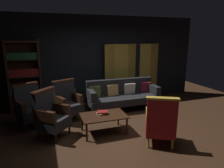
# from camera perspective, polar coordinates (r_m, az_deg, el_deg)

# --- Properties ---
(ground_plane) EXTENTS (10.00, 10.00, 0.00)m
(ground_plane) POSITION_cam_1_polar(r_m,az_deg,el_deg) (4.71, 3.26, -13.47)
(ground_plane) COLOR #331E11
(back_wall) EXTENTS (7.20, 0.10, 2.80)m
(back_wall) POSITION_cam_1_polar(r_m,az_deg,el_deg) (6.58, -4.71, 6.93)
(back_wall) COLOR black
(back_wall) RESTS_ON ground_plane
(folding_screen) EXTENTS (2.15, 0.33, 1.90)m
(folding_screen) POSITION_cam_1_polar(r_m,az_deg,el_deg) (6.96, 5.93, 3.81)
(folding_screen) COLOR #B29338
(folding_screen) RESTS_ON ground_plane
(bookshelf) EXTENTS (0.90, 0.32, 2.05)m
(bookshelf) POSITION_cam_1_polar(r_m,az_deg,el_deg) (6.20, -23.67, 2.30)
(bookshelf) COLOR black
(bookshelf) RESTS_ON ground_plane
(velvet_couch) EXTENTS (2.12, 0.78, 0.88)m
(velvet_couch) POSITION_cam_1_polar(r_m,az_deg,el_deg) (6.00, 2.93, -2.85)
(velvet_couch) COLOR black
(velvet_couch) RESTS_ON ground_plane
(coffee_table) EXTENTS (1.00, 0.64, 0.42)m
(coffee_table) POSITION_cam_1_polar(r_m,az_deg,el_deg) (4.53, -2.38, -9.42)
(coffee_table) COLOR black
(coffee_table) RESTS_ON ground_plane
(armchair_gilt_accent) EXTENTS (0.78, 0.78, 1.04)m
(armchair_gilt_accent) POSITION_cam_1_polar(r_m,az_deg,el_deg) (4.11, 13.70, -10.46)
(armchair_gilt_accent) COLOR #B78E33
(armchair_gilt_accent) RESTS_ON ground_plane
(armchair_wing_left) EXTENTS (0.77, 0.76, 1.04)m
(armchair_wing_left) POSITION_cam_1_polar(r_m,az_deg,el_deg) (5.20, -22.51, -6.03)
(armchair_wing_left) COLOR black
(armchair_wing_left) RESTS_ON ground_plane
(armchair_wing_right) EXTENTS (0.82, 0.82, 1.04)m
(armchair_wing_right) POSITION_cam_1_polar(r_m,az_deg,el_deg) (4.52, -17.13, -8.48)
(armchair_wing_right) COLOR black
(armchair_wing_right) RESTS_ON ground_plane
(armchair_wing_far) EXTENTS (0.75, 0.75, 1.04)m
(armchair_wing_far) POSITION_cam_1_polar(r_m,az_deg,el_deg) (5.31, -12.64, -4.92)
(armchair_wing_far) COLOR black
(armchair_wing_far) RESTS_ON ground_plane
(potted_plant) EXTENTS (0.57, 0.57, 0.87)m
(potted_plant) POSITION_cam_1_polar(r_m,az_deg,el_deg) (5.99, -12.97, -2.77)
(potted_plant) COLOR brown
(potted_plant) RESTS_ON ground_plane
(book_tan_leather) EXTENTS (0.28, 0.22, 0.04)m
(book_tan_leather) POSITION_cam_1_polar(r_m,az_deg,el_deg) (4.56, -2.76, -8.36)
(book_tan_leather) COLOR #9E7A47
(book_tan_leather) RESTS_ON coffee_table
(book_red_leather) EXTENTS (0.26, 0.23, 0.03)m
(book_red_leather) POSITION_cam_1_polar(r_m,az_deg,el_deg) (4.55, -2.76, -7.97)
(book_red_leather) COLOR maroon
(book_red_leather) RESTS_ON book_tan_leather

